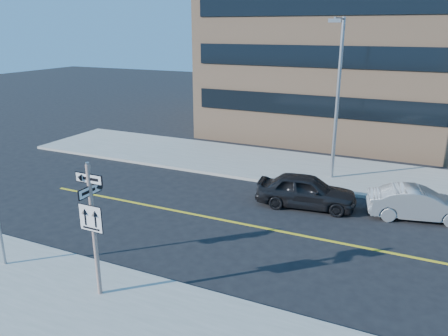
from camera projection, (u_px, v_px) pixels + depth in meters
The scene contains 6 objects.
ground at pixel (149, 259), 15.14m from camera, with size 120.00×120.00×0.00m, color black.
sign_pole at pixel (93, 223), 12.23m from camera, with size 0.92×0.92×4.06m.
parked_car_a at pixel (306, 191), 19.39m from camera, with size 4.38×1.76×1.49m, color black.
parked_car_b at pixel (419, 204), 18.17m from camera, with size 4.07×1.42×1.34m, color gray.
streetlight_a at pixel (337, 90), 21.35m from camera, with size 0.55×2.25×8.00m.
building_brick at pixel (352, 9), 33.14m from camera, with size 18.00×18.00×18.00m, color tan.
Camera 1 is at (8.06, -11.08, 7.65)m, focal length 35.00 mm.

